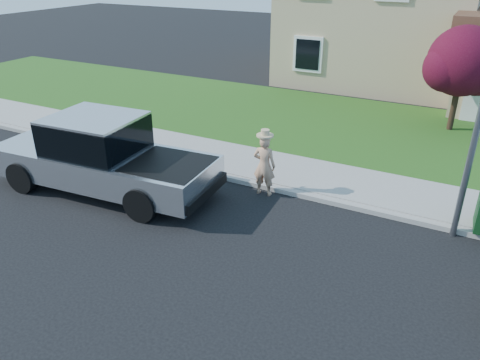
% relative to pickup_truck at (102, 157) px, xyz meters
% --- Properties ---
extents(ground, '(80.00, 80.00, 0.00)m').
position_rel_pickup_truck_xyz_m(ground, '(3.34, -0.95, -0.90)').
color(ground, black).
rests_on(ground, ground).
extents(curb, '(40.00, 0.20, 0.12)m').
position_rel_pickup_truck_xyz_m(curb, '(4.34, 1.95, -0.84)').
color(curb, gray).
rests_on(curb, ground).
extents(sidewalk, '(40.00, 2.00, 0.15)m').
position_rel_pickup_truck_xyz_m(sidewalk, '(4.34, 3.05, -0.83)').
color(sidewalk, gray).
rests_on(sidewalk, ground).
extents(lawn, '(40.00, 7.00, 0.10)m').
position_rel_pickup_truck_xyz_m(lawn, '(4.34, 7.55, -0.85)').
color(lawn, '#143F12').
rests_on(lawn, ground).
extents(house, '(14.00, 11.30, 6.85)m').
position_rel_pickup_truck_xyz_m(house, '(4.65, 15.43, 2.26)').
color(house, tan).
rests_on(house, ground).
extents(pickup_truck, '(6.03, 2.46, 1.94)m').
position_rel_pickup_truck_xyz_m(pickup_truck, '(0.00, 0.00, 0.00)').
color(pickup_truck, black).
rests_on(pickup_truck, ground).
extents(woman, '(0.60, 0.43, 1.71)m').
position_rel_pickup_truck_xyz_m(woman, '(3.70, 1.65, -0.09)').
color(woman, tan).
rests_on(woman, ground).
extents(ornamental_tree, '(2.49, 2.24, 3.41)m').
position_rel_pickup_truck_xyz_m(ornamental_tree, '(7.39, 8.76, 1.38)').
color(ornamental_tree, black).
rests_on(ornamental_tree, lawn).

